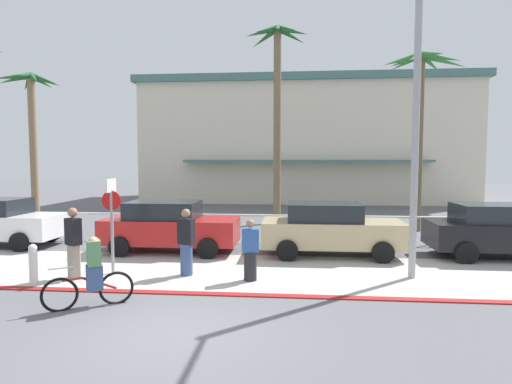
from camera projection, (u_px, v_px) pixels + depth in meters
ground_plane at (243, 235)px, 17.44m from camera, size 80.00×80.00×0.00m
sidewalk_strip at (217, 271)px, 11.68m from camera, size 44.00×4.00×0.02m
curb_paint at (201, 294)px, 9.69m from camera, size 44.00×0.24×0.03m
building_backdrop at (304, 142)px, 33.31m from camera, size 24.07×10.57×8.94m
rail_fence at (238, 220)px, 15.89m from camera, size 18.57×0.08×1.04m
stop_sign_bike_lane at (112, 212)px, 11.31m from camera, size 0.52×0.56×2.56m
bollard_3 at (33, 264)px, 10.44m from camera, size 0.20×0.20×1.00m
streetlight_curb at (419, 110)px, 10.46m from camera, size 0.24×2.54×7.50m
palm_tree_1 at (31, 109)px, 20.80m from camera, size 3.05×3.27×7.32m
palm_tree_2 at (277, 79)px, 20.34m from camera, size 3.02×2.78×9.43m
palm_tree_3 at (420, 93)px, 17.87m from camera, size 3.67×3.46×7.61m
car_red_1 at (169, 226)px, 14.10m from camera, size 4.40×2.02×1.69m
car_tan_2 at (330, 229)px, 13.54m from camera, size 4.40×2.02×1.69m
car_black_3 at (500, 230)px, 13.21m from camera, size 4.40×2.02×1.69m
cyclist_red_0 at (92, 274)px, 8.82m from camera, size 1.60×0.98×1.50m
pedestrian_0 at (186, 245)px, 11.18m from camera, size 0.45×0.39×1.78m
pedestrian_1 at (250, 253)px, 10.70m from camera, size 0.45×0.39×1.57m
pedestrian_2 at (74, 245)px, 10.92m from camera, size 0.48×0.44×1.84m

